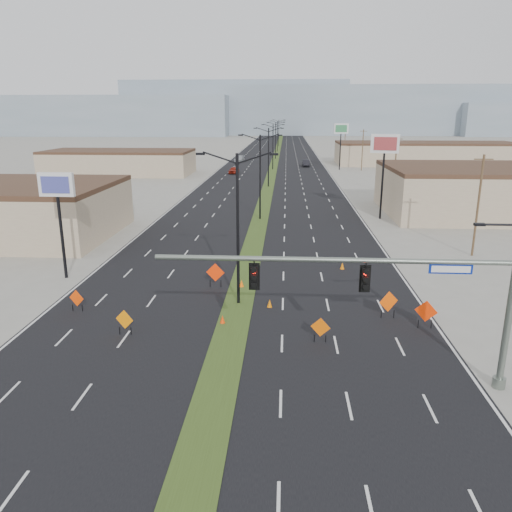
# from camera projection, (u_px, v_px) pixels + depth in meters

# --- Properties ---
(ground) EXTENTS (600.00, 600.00, 0.00)m
(ground) POSITION_uv_depth(u_px,v_px,m) (214.00, 401.00, 22.27)
(ground) COLOR gray
(ground) RESTS_ON ground
(road_surface) EXTENTS (25.00, 400.00, 0.02)m
(road_surface) POSITION_uv_depth(u_px,v_px,m) (273.00, 168.00, 118.23)
(road_surface) COLOR black
(road_surface) RESTS_ON ground
(median_strip) EXTENTS (2.00, 400.00, 0.04)m
(median_strip) POSITION_uv_depth(u_px,v_px,m) (273.00, 168.00, 118.23)
(median_strip) COLOR #334418
(median_strip) RESTS_ON ground
(building_sw_far) EXTENTS (30.00, 14.00, 4.50)m
(building_sw_far) POSITION_uv_depth(u_px,v_px,m) (120.00, 163.00, 105.05)
(building_sw_far) COLOR tan
(building_sw_far) RESTS_ON ground
(building_se_far) EXTENTS (44.00, 16.00, 5.00)m
(building_se_far) POSITION_uv_depth(u_px,v_px,m) (426.00, 154.00, 124.95)
(building_se_far) COLOR tan
(building_se_far) RESTS_ON ground
(mesa_west) EXTENTS (180.00, 50.00, 22.00)m
(mesa_west) POSITION_uv_depth(u_px,v_px,m) (79.00, 116.00, 294.81)
(mesa_west) COLOR gray
(mesa_west) RESTS_ON ground
(mesa_center) EXTENTS (220.00, 50.00, 28.00)m
(mesa_center) POSITION_uv_depth(u_px,v_px,m) (348.00, 111.00, 303.99)
(mesa_center) COLOR gray
(mesa_center) RESTS_ON ground
(mesa_backdrop) EXTENTS (140.00, 50.00, 32.00)m
(mesa_backdrop) POSITION_uv_depth(u_px,v_px,m) (237.00, 108.00, 326.65)
(mesa_backdrop) COLOR gray
(mesa_backdrop) RESTS_ON ground
(signal_mast) EXTENTS (16.30, 0.60, 8.00)m
(signal_mast) POSITION_uv_depth(u_px,v_px,m) (406.00, 289.00, 22.37)
(signal_mast) COLOR slate
(signal_mast) RESTS_ON ground
(streetlight_0) EXTENTS (5.15, 0.24, 10.02)m
(streetlight_0) POSITION_uv_depth(u_px,v_px,m) (238.00, 225.00, 32.29)
(streetlight_0) COLOR black
(streetlight_0) RESTS_ON ground
(streetlight_1) EXTENTS (5.15, 0.24, 10.02)m
(streetlight_1) POSITION_uv_depth(u_px,v_px,m) (260.00, 174.00, 59.16)
(streetlight_1) COLOR black
(streetlight_1) RESTS_ON ground
(streetlight_2) EXTENTS (5.15, 0.24, 10.02)m
(streetlight_2) POSITION_uv_depth(u_px,v_px,m) (269.00, 155.00, 86.03)
(streetlight_2) COLOR black
(streetlight_2) RESTS_ON ground
(streetlight_3) EXTENTS (5.15, 0.24, 10.02)m
(streetlight_3) POSITION_uv_depth(u_px,v_px,m) (273.00, 145.00, 112.90)
(streetlight_3) COLOR black
(streetlight_3) RESTS_ON ground
(streetlight_4) EXTENTS (5.15, 0.24, 10.02)m
(streetlight_4) POSITION_uv_depth(u_px,v_px,m) (276.00, 139.00, 139.76)
(streetlight_4) COLOR black
(streetlight_4) RESTS_ON ground
(streetlight_5) EXTENTS (5.15, 0.24, 10.02)m
(streetlight_5) POSITION_uv_depth(u_px,v_px,m) (277.00, 135.00, 166.63)
(streetlight_5) COLOR black
(streetlight_5) RESTS_ON ground
(streetlight_6) EXTENTS (5.15, 0.24, 10.02)m
(streetlight_6) POSITION_uv_depth(u_px,v_px,m) (279.00, 132.00, 193.50)
(streetlight_6) COLOR black
(streetlight_6) RESTS_ON ground
(utility_pole_0) EXTENTS (1.60, 0.20, 9.00)m
(utility_pole_0) POSITION_uv_depth(u_px,v_px,m) (478.00, 204.00, 43.82)
(utility_pole_0) COLOR #4C3823
(utility_pole_0) RESTS_ON ground
(utility_pole_1) EXTENTS (1.60, 0.20, 9.00)m
(utility_pole_1) POSITION_uv_depth(u_px,v_px,m) (395.00, 165.00, 77.41)
(utility_pole_1) COLOR #4C3823
(utility_pole_1) RESTS_ON ground
(utility_pole_2) EXTENTS (1.60, 0.20, 9.00)m
(utility_pole_2) POSITION_uv_depth(u_px,v_px,m) (362.00, 149.00, 110.99)
(utility_pole_2) COLOR #4C3823
(utility_pole_2) RESTS_ON ground
(utility_pole_3) EXTENTS (1.60, 0.20, 9.00)m
(utility_pole_3) POSITION_uv_depth(u_px,v_px,m) (345.00, 141.00, 144.58)
(utility_pole_3) COLOR #4C3823
(utility_pole_3) RESTS_ON ground
(car_left) EXTENTS (2.23, 4.35, 1.42)m
(car_left) POSITION_uv_depth(u_px,v_px,m) (234.00, 170.00, 106.30)
(car_left) COLOR maroon
(car_left) RESTS_ON ground
(car_mid) EXTENTS (1.78, 4.92, 1.61)m
(car_mid) POSITION_uv_depth(u_px,v_px,m) (306.00, 163.00, 120.45)
(car_mid) COLOR black
(car_mid) RESTS_ON ground
(car_far) EXTENTS (2.62, 5.46, 1.53)m
(car_far) POSITION_uv_depth(u_px,v_px,m) (240.00, 159.00, 132.72)
(car_far) COLOR #A4A8AD
(car_far) RESTS_ON ground
(construction_sign_0) EXTENTS (1.06, 0.36, 1.46)m
(construction_sign_0) POSITION_uv_depth(u_px,v_px,m) (77.00, 299.00, 32.17)
(construction_sign_0) COLOR #E73C04
(construction_sign_0) RESTS_ON ground
(construction_sign_1) EXTENTS (1.11, 0.37, 1.53)m
(construction_sign_1) POSITION_uv_depth(u_px,v_px,m) (125.00, 320.00, 28.73)
(construction_sign_1) COLOR orange
(construction_sign_1) RESTS_ON ground
(construction_sign_2) EXTENTS (1.37, 0.20, 1.83)m
(construction_sign_2) POSITION_uv_depth(u_px,v_px,m) (215.00, 273.00, 36.62)
(construction_sign_2) COLOR #FF3105
(construction_sign_2) RESTS_ON ground
(construction_sign_3) EXTENTS (1.08, 0.31, 1.47)m
(construction_sign_3) POSITION_uv_depth(u_px,v_px,m) (320.00, 328.00, 27.78)
(construction_sign_3) COLOR #E15804
(construction_sign_3) RESTS_ON ground
(construction_sign_4) EXTENTS (1.24, 0.57, 1.78)m
(construction_sign_4) POSITION_uv_depth(u_px,v_px,m) (388.00, 302.00, 31.04)
(construction_sign_4) COLOR #F64E05
(construction_sign_4) RESTS_ON ground
(construction_sign_5) EXTENTS (1.24, 0.55, 1.77)m
(construction_sign_5) POSITION_uv_depth(u_px,v_px,m) (426.00, 312.00, 29.55)
(construction_sign_5) COLOR #ED3004
(construction_sign_5) RESTS_ON ground
(cone_0) EXTENTS (0.36, 0.36, 0.55)m
(cone_0) POSITION_uv_depth(u_px,v_px,m) (223.00, 319.00, 30.43)
(cone_0) COLOR #F43905
(cone_0) RESTS_ON ground
(cone_1) EXTENTS (0.37, 0.37, 0.56)m
(cone_1) POSITION_uv_depth(u_px,v_px,m) (270.00, 303.00, 32.99)
(cone_1) COLOR orange
(cone_1) RESTS_ON ground
(cone_2) EXTENTS (0.37, 0.37, 0.60)m
(cone_2) POSITION_uv_depth(u_px,v_px,m) (342.00, 266.00, 41.07)
(cone_2) COLOR orange
(cone_2) RESTS_ON ground
(cone_3) EXTENTS (0.46, 0.46, 0.58)m
(cone_3) POSITION_uv_depth(u_px,v_px,m) (242.00, 283.00, 36.83)
(cone_3) COLOR #FF6005
(cone_3) RESTS_ON ground
(pole_sign_west) EXTENTS (2.68, 0.46, 8.18)m
(pole_sign_west) POSITION_uv_depth(u_px,v_px,m) (57.00, 194.00, 37.26)
(pole_sign_west) COLOR black
(pole_sign_west) RESTS_ON ground
(pole_sign_east_near) EXTENTS (3.25, 1.26, 10.06)m
(pole_sign_east_near) POSITION_uv_depth(u_px,v_px,m) (385.00, 150.00, 58.66)
(pole_sign_east_near) COLOR black
(pole_sign_east_near) RESTS_ON ground
(pole_sign_east_far) EXTENTS (3.33, 1.11, 10.23)m
(pole_sign_east_far) POSITION_uv_depth(u_px,v_px,m) (341.00, 132.00, 111.27)
(pole_sign_east_far) COLOR black
(pole_sign_east_far) RESTS_ON ground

